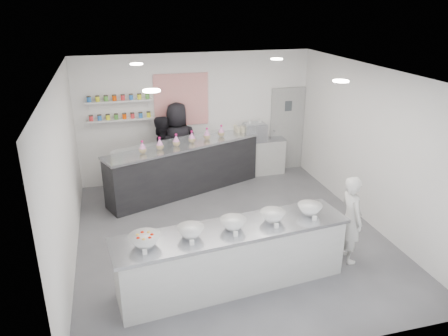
# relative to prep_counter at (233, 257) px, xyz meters

# --- Properties ---
(floor) EXTENTS (6.00, 6.00, 0.00)m
(floor) POSITION_rel_prep_counter_xyz_m (0.37, 1.42, -0.49)
(floor) COLOR #515156
(floor) RESTS_ON ground
(ceiling) EXTENTS (6.00, 6.00, 0.00)m
(ceiling) POSITION_rel_prep_counter_xyz_m (0.37, 1.42, 2.51)
(ceiling) COLOR white
(ceiling) RESTS_ON floor
(back_wall) EXTENTS (5.50, 0.00, 5.50)m
(back_wall) POSITION_rel_prep_counter_xyz_m (0.37, 4.42, 1.01)
(back_wall) COLOR white
(back_wall) RESTS_ON floor
(left_wall) EXTENTS (0.00, 6.00, 6.00)m
(left_wall) POSITION_rel_prep_counter_xyz_m (-2.38, 1.42, 1.01)
(left_wall) COLOR white
(left_wall) RESTS_ON floor
(right_wall) EXTENTS (0.00, 6.00, 6.00)m
(right_wall) POSITION_rel_prep_counter_xyz_m (3.12, 1.42, 1.01)
(right_wall) COLOR white
(right_wall) RESTS_ON floor
(back_door) EXTENTS (0.88, 0.04, 2.10)m
(back_door) POSITION_rel_prep_counter_xyz_m (2.67, 4.39, 0.56)
(back_door) COLOR #989996
(back_door) RESTS_ON floor
(pattern_panel) EXTENTS (1.25, 0.03, 1.20)m
(pattern_panel) POSITION_rel_prep_counter_xyz_m (0.02, 4.40, 1.46)
(pattern_panel) COLOR #E33A3B
(pattern_panel) RESTS_ON back_wall
(jar_shelf_lower) EXTENTS (1.45, 0.22, 0.04)m
(jar_shelf_lower) POSITION_rel_prep_counter_xyz_m (-1.38, 4.32, 1.11)
(jar_shelf_lower) COLOR silver
(jar_shelf_lower) RESTS_ON back_wall
(jar_shelf_upper) EXTENTS (1.45, 0.22, 0.04)m
(jar_shelf_upper) POSITION_rel_prep_counter_xyz_m (-1.38, 4.32, 1.53)
(jar_shelf_upper) COLOR silver
(jar_shelf_upper) RESTS_ON back_wall
(preserve_jars) EXTENTS (1.45, 0.10, 0.56)m
(preserve_jars) POSITION_rel_prep_counter_xyz_m (-1.38, 4.30, 1.39)
(preserve_jars) COLOR #EB3338
(preserve_jars) RESTS_ON jar_shelf_lower
(downlight_0) EXTENTS (0.24, 0.24, 0.02)m
(downlight_0) POSITION_rel_prep_counter_xyz_m (-1.03, 0.42, 2.49)
(downlight_0) COLOR white
(downlight_0) RESTS_ON ceiling
(downlight_1) EXTENTS (0.24, 0.24, 0.02)m
(downlight_1) POSITION_rel_prep_counter_xyz_m (1.77, 0.42, 2.49)
(downlight_1) COLOR white
(downlight_1) RESTS_ON ceiling
(downlight_2) EXTENTS (0.24, 0.24, 0.02)m
(downlight_2) POSITION_rel_prep_counter_xyz_m (-1.03, 3.02, 2.49)
(downlight_2) COLOR white
(downlight_2) RESTS_ON ceiling
(downlight_3) EXTENTS (0.24, 0.24, 0.02)m
(downlight_3) POSITION_rel_prep_counter_xyz_m (1.77, 3.02, 2.49)
(downlight_3) COLOR white
(downlight_3) RESTS_ON ceiling
(prep_counter) EXTENTS (3.63, 1.20, 0.97)m
(prep_counter) POSITION_rel_prep_counter_xyz_m (0.00, 0.00, 0.00)
(prep_counter) COLOR beige
(prep_counter) RESTS_ON floor
(back_bar) EXTENTS (3.65, 1.94, 1.13)m
(back_bar) POSITION_rel_prep_counter_xyz_m (-0.08, 3.59, 0.08)
(back_bar) COLOR black
(back_bar) RESTS_ON floor
(sneeze_guard) EXTENTS (3.37, 1.32, 0.31)m
(sneeze_guard) POSITION_rel_prep_counter_xyz_m (0.04, 3.29, 0.80)
(sneeze_guard) COLOR white
(sneeze_guard) RESTS_ON back_bar
(espresso_ledge) EXTENTS (1.21, 0.38, 0.90)m
(espresso_ledge) POSITION_rel_prep_counter_xyz_m (1.92, 4.20, -0.04)
(espresso_ledge) COLOR beige
(espresso_ledge) RESTS_ON floor
(espresso_machine) EXTENTS (0.53, 0.37, 0.41)m
(espresso_machine) POSITION_rel_prep_counter_xyz_m (1.75, 4.20, 0.61)
(espresso_machine) COLOR #93969E
(espresso_machine) RESTS_ON espresso_ledge
(cup_stacks) EXTENTS (0.26, 0.24, 0.36)m
(cup_stacks) POSITION_rel_prep_counter_xyz_m (1.38, 4.20, 0.59)
(cup_stacks) COLOR #C1AC8E
(cup_stacks) RESTS_ON espresso_ledge
(prep_bowls) EXTENTS (3.03, 0.82, 0.16)m
(prep_bowls) POSITION_rel_prep_counter_xyz_m (0.00, 0.00, 0.56)
(prep_bowls) COLOR white
(prep_bowls) RESTS_ON prep_counter
(label_cards) EXTENTS (2.66, 0.04, 0.07)m
(label_cards) POSITION_rel_prep_counter_xyz_m (-0.06, -0.51, 0.52)
(label_cards) COLOR white
(label_cards) RESTS_ON prep_counter
(cookie_bags) EXTENTS (2.07, 0.93, 0.28)m
(cookie_bags) POSITION_rel_prep_counter_xyz_m (-0.08, 3.59, 0.79)
(cookie_bags) COLOR #FF7DDC
(cookie_bags) RESTS_ON back_bar
(woman_prep) EXTENTS (0.39, 0.57, 1.51)m
(woman_prep) POSITION_rel_prep_counter_xyz_m (2.06, 0.17, 0.27)
(woman_prep) COLOR silver
(woman_prep) RESTS_ON floor
(staff_left) EXTENTS (1.02, 0.92, 1.72)m
(staff_left) POSITION_rel_prep_counter_xyz_m (-0.57, 3.91, 0.37)
(staff_left) COLOR black
(staff_left) RESTS_ON floor
(staff_right) EXTENTS (0.99, 0.67, 1.97)m
(staff_right) POSITION_rel_prep_counter_xyz_m (-0.15, 4.02, 0.50)
(staff_right) COLOR black
(staff_right) RESTS_ON floor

